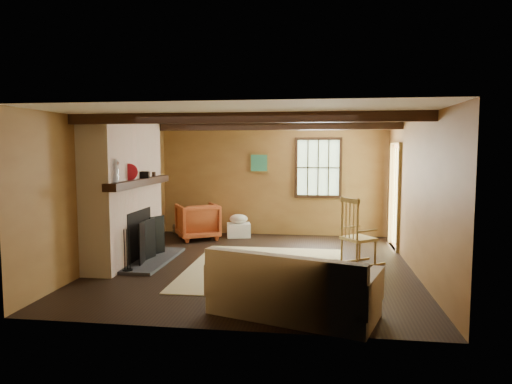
% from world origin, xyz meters
% --- Properties ---
extents(ground, '(5.50, 5.50, 0.00)m').
position_xyz_m(ground, '(0.00, 0.00, 0.00)').
color(ground, black).
rests_on(ground, ground).
extents(room_envelope, '(5.02, 5.52, 2.44)m').
position_xyz_m(room_envelope, '(0.22, 0.26, 1.63)').
color(room_envelope, olive).
rests_on(room_envelope, ground).
extents(fireplace, '(1.02, 2.30, 2.40)m').
position_xyz_m(fireplace, '(-2.23, -0.00, 1.10)').
color(fireplace, '#9A493B').
rests_on(fireplace, ground).
extents(rug, '(2.50, 3.00, 0.01)m').
position_xyz_m(rug, '(0.20, -0.20, 0.00)').
color(rug, tan).
rests_on(rug, ground).
extents(rocking_chair, '(0.91, 0.82, 1.13)m').
position_xyz_m(rocking_chair, '(1.65, 0.25, 0.48)').
color(rocking_chair, tan).
rests_on(rocking_chair, ground).
extents(sofa, '(2.07, 1.39, 0.77)m').
position_xyz_m(sofa, '(0.73, -2.23, 0.27)').
color(sofa, beige).
rests_on(sofa, ground).
extents(firewood_pile, '(0.62, 0.11, 0.22)m').
position_xyz_m(firewood_pile, '(-1.91, 2.46, 0.11)').
color(firewood_pile, brown).
rests_on(firewood_pile, ground).
extents(laundry_basket, '(0.57, 0.48, 0.30)m').
position_xyz_m(laundry_basket, '(-0.70, 2.32, 0.15)').
color(laundry_basket, white).
rests_on(laundry_basket, ground).
extents(basket_pillow, '(0.47, 0.42, 0.20)m').
position_xyz_m(basket_pillow, '(-0.70, 2.32, 0.40)').
color(basket_pillow, beige).
rests_on(basket_pillow, laundry_basket).
extents(armchair, '(1.12, 1.13, 0.76)m').
position_xyz_m(armchair, '(-1.52, 1.98, 0.38)').
color(armchair, '#BF6026').
rests_on(armchair, ground).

